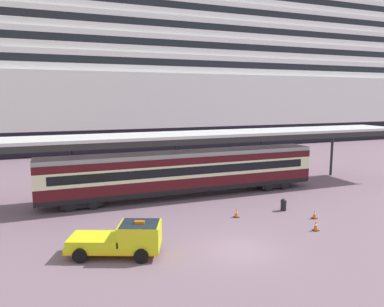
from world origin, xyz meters
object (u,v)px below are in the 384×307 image
at_px(service_truck, 124,238).
at_px(traffic_cone_near, 236,213).
at_px(traffic_cone_mid, 314,214).
at_px(quay_bollard, 284,204).
at_px(cruise_ship, 171,76).
at_px(traffic_cone_far, 316,226).
at_px(train_carriage, 185,171).

distance_m(service_truck, traffic_cone_near, 9.84).
relative_size(traffic_cone_mid, quay_bollard, 0.67).
relative_size(cruise_ship, traffic_cone_mid, 249.31).
height_order(service_truck, quay_bollard, service_truck).
bearing_deg(traffic_cone_far, traffic_cone_mid, 52.39).
relative_size(train_carriage, quay_bollard, 26.21).
bearing_deg(service_truck, cruise_ship, 69.16).
bearing_deg(traffic_cone_far, traffic_cone_near, 129.73).
xyz_separation_m(service_truck, traffic_cone_near, (9.12, 3.65, -0.66)).
bearing_deg(traffic_cone_near, quay_bollard, 1.87).
bearing_deg(cruise_ship, train_carriage, -106.44).
bearing_deg(traffic_cone_near, service_truck, -158.20).
xyz_separation_m(traffic_cone_near, traffic_cone_far, (3.67, -4.42, 0.01)).
bearing_deg(service_truck, train_carriage, 54.61).
distance_m(cruise_ship, traffic_cone_near, 50.51).
bearing_deg(train_carriage, service_truck, -125.39).
height_order(train_carriage, quay_bollard, train_carriage).
relative_size(cruise_ship, quay_bollard, 166.60).
distance_m(train_carriage, service_truck, 13.07).
distance_m(cruise_ship, service_truck, 56.30).
xyz_separation_m(cruise_ship, quay_bollard, (-6.16, -47.58, -12.66)).
bearing_deg(traffic_cone_near, train_carriage, 102.87).
distance_m(cruise_ship, traffic_cone_mid, 51.95).
distance_m(cruise_ship, traffic_cone_far, 54.12).
height_order(cruise_ship, service_truck, cruise_ship).
relative_size(service_truck, traffic_cone_mid, 8.70).
xyz_separation_m(cruise_ship, service_truck, (-19.56, -51.37, -12.19)).
distance_m(traffic_cone_far, quay_bollard, 4.60).
bearing_deg(service_truck, traffic_cone_far, -3.44).
bearing_deg(service_truck, traffic_cone_near, 21.80).
xyz_separation_m(train_carriage, traffic_cone_near, (1.59, -6.95, -1.98)).
bearing_deg(traffic_cone_mid, service_truck, -174.83).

